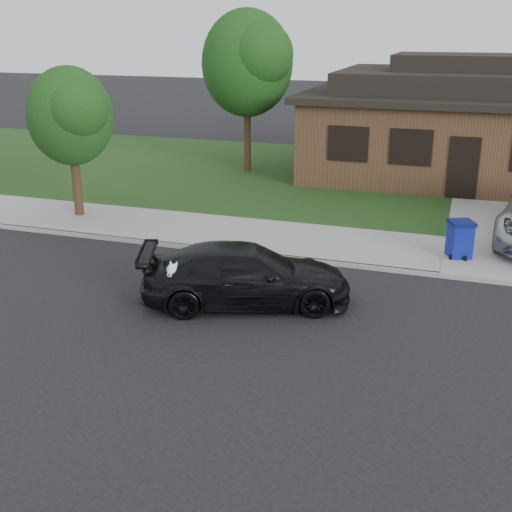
% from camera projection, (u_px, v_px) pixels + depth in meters
% --- Properties ---
extents(ground, '(120.00, 120.00, 0.00)m').
position_uv_depth(ground, '(249.00, 314.00, 13.69)').
color(ground, black).
rests_on(ground, ground).
extents(sidewalk, '(60.00, 3.00, 0.12)m').
position_uv_depth(sidewalk, '(306.00, 241.00, 18.13)').
color(sidewalk, gray).
rests_on(sidewalk, ground).
extents(curb, '(60.00, 0.12, 0.12)m').
position_uv_depth(curb, '(292.00, 258.00, 16.79)').
color(curb, gray).
rests_on(curb, ground).
extents(lawn, '(60.00, 13.00, 0.13)m').
position_uv_depth(lawn, '(355.00, 180.00, 25.28)').
color(lawn, '#193814').
rests_on(lawn, ground).
extents(sedan, '(4.93, 3.30, 1.33)m').
position_uv_depth(sedan, '(246.00, 275.00, 14.03)').
color(sedan, black).
rests_on(sedan, ground).
extents(recycling_bin, '(0.78, 0.78, 0.98)m').
position_uv_depth(recycling_bin, '(460.00, 239.00, 16.55)').
color(recycling_bin, navy).
rests_on(recycling_bin, sidewalk).
extents(house, '(12.60, 8.60, 4.65)m').
position_uv_depth(house, '(468.00, 125.00, 25.17)').
color(house, '#422B1C').
rests_on(house, ground).
extents(tree_0, '(3.78, 3.60, 6.34)m').
position_uv_depth(tree_0, '(250.00, 62.00, 24.94)').
color(tree_0, '#332114').
rests_on(tree_0, ground).
extents(tree_2, '(2.73, 2.60, 4.59)m').
position_uv_depth(tree_2, '(72.00, 115.00, 19.32)').
color(tree_2, '#332114').
rests_on(tree_2, ground).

